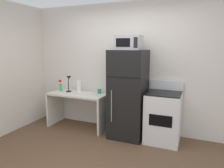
% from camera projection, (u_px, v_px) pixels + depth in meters
% --- Properties ---
extents(wall_back_white, '(5.00, 0.10, 2.60)m').
position_uv_depth(wall_back_white, '(129.00, 68.00, 4.27)').
color(wall_back_white, silver).
rests_on(wall_back_white, ground).
extents(desk, '(1.27, 0.58, 0.75)m').
position_uv_depth(desk, '(78.00, 103.00, 4.47)').
color(desk, silver).
rests_on(desk, ground).
extents(desk_lamp, '(0.14, 0.12, 0.35)m').
position_uv_depth(desk_lamp, '(69.00, 81.00, 4.50)').
color(desk_lamp, black).
rests_on(desk_lamp, desk).
extents(paper_towel_roll, '(0.11, 0.11, 0.24)m').
position_uv_depth(paper_towel_roll, '(79.00, 87.00, 4.51)').
color(paper_towel_roll, white).
rests_on(paper_towel_roll, desk).
extents(coffee_mug, '(0.08, 0.08, 0.09)m').
position_uv_depth(coffee_mug, '(99.00, 91.00, 4.39)').
color(coffee_mug, '#338C66').
rests_on(coffee_mug, desk).
extents(spray_bottle, '(0.06, 0.06, 0.25)m').
position_uv_depth(spray_bottle, '(61.00, 87.00, 4.63)').
color(spray_bottle, green).
rests_on(spray_bottle, desk).
extents(refrigerator, '(0.65, 0.67, 1.67)m').
position_uv_depth(refrigerator, '(128.00, 94.00, 3.95)').
color(refrigerator, black).
rests_on(refrigerator, ground).
extents(microwave, '(0.46, 0.35, 0.26)m').
position_uv_depth(microwave, '(129.00, 43.00, 3.76)').
color(microwave, '#B7B7BC').
rests_on(microwave, refrigerator).
extents(oven_range, '(0.61, 0.61, 1.10)m').
position_uv_depth(oven_range, '(163.00, 117.00, 3.79)').
color(oven_range, white).
rests_on(oven_range, ground).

